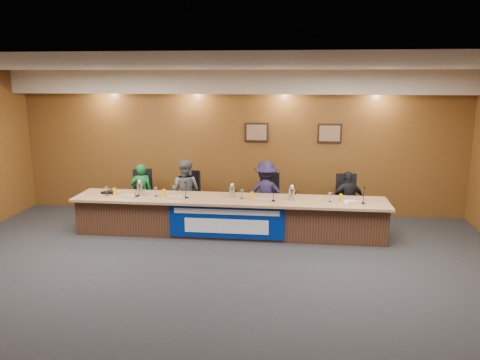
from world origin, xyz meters
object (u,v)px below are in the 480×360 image
object	(u,v)px
panelist_b	(186,191)
office_chair_d	(347,204)
carafe_mid	(232,192)
banner	(226,222)
panelist_d	(348,200)
panelist_c	(266,193)
speakerphone	(109,192)
panelist_a	(142,192)
dais_body	(229,217)
office_chair_b	(187,199)
carafe_right	(292,194)
office_chair_a	(143,198)
office_chair_c	(266,201)
carafe_left	(140,189)

from	to	relation	value
panelist_b	office_chair_d	world-z (taller)	panelist_b
panelist_b	carafe_mid	size ratio (longest dim) A/B	5.90
banner	panelist_d	world-z (taller)	panelist_d
panelist_c	speakerphone	xyz separation A→B (m)	(-3.14, -0.64, 0.10)
panelist_a	speakerphone	distance (m)	0.81
dais_body	office_chair_b	bearing A→B (deg)	142.83
carafe_mid	panelist_d	bearing A→B (deg)	16.45
panelist_c	carafe_right	xyz separation A→B (m)	(0.54, -0.74, 0.19)
panelist_b	office_chair_a	world-z (taller)	panelist_b
banner	speakerphone	world-z (taller)	speakerphone
dais_body	panelist_b	xyz separation A→B (m)	(-1.04, 0.69, 0.33)
panelist_d	carafe_mid	xyz separation A→B (m)	(-2.30, -0.68, 0.27)
panelist_b	speakerphone	size ratio (longest dim) A/B	4.25
office_chair_b	office_chair_d	world-z (taller)	same
panelist_b	carafe_right	distance (m)	2.38
panelist_a	panelist_d	distance (m)	4.36
dais_body	panelist_d	size ratio (longest dim) A/B	5.06
dais_body	banner	xyz separation A→B (m)	(0.00, -0.41, 0.03)
banner	speakerphone	xyz separation A→B (m)	(-2.47, 0.46, 0.40)
dais_body	office_chair_a	xyz separation A→B (m)	(-2.01, 0.79, 0.13)
panelist_b	panelist_c	bearing A→B (deg)	-165.41
office_chair_c	panelist_c	bearing A→B (deg)	-73.11
carafe_right	office_chair_b	bearing A→B (deg)	159.60
office_chair_a	carafe_mid	xyz separation A→B (m)	(2.06, -0.78, 0.39)
dais_body	office_chair_d	world-z (taller)	dais_body
banner	carafe_left	xyz separation A→B (m)	(-1.78, 0.37, 0.50)
office_chair_d	speakerphone	bearing A→B (deg)	-175.24
panelist_b	office_chair_c	size ratio (longest dim) A/B	2.83
office_chair_c	carafe_mid	size ratio (longest dim) A/B	2.08
panelist_b	office_chair_a	size ratio (longest dim) A/B	2.83
banner	office_chair_d	world-z (taller)	banner
dais_body	carafe_mid	bearing A→B (deg)	7.34
dais_body	panelist_b	bearing A→B (deg)	146.50
panelist_a	office_chair_d	xyz separation A→B (m)	(4.36, 0.10, -0.14)
office_chair_a	office_chair_b	size ratio (longest dim) A/B	1.00
panelist_a	carafe_mid	distance (m)	2.18
panelist_a	carafe_mid	bearing A→B (deg)	145.63
panelist_a	panelist_b	distance (m)	0.97
carafe_mid	carafe_right	distance (m)	1.16
office_chair_b	dais_body	bearing A→B (deg)	-21.06
office_chair_c	carafe_left	xyz separation A→B (m)	(-2.46, -0.84, 0.40)
office_chair_d	office_chair_a	bearing A→B (deg)	176.01
office_chair_c	office_chair_b	bearing A→B (deg)	-163.11
panelist_d	carafe_left	size ratio (longest dim) A/B	4.53
office_chair_a	speakerphone	xyz separation A→B (m)	(-0.46, -0.74, 0.30)
panelist_a	carafe_right	world-z (taller)	panelist_a
panelist_d	speakerphone	distance (m)	4.87
banner	carafe_right	distance (m)	1.36
panelist_c	panelist_d	bearing A→B (deg)	178.43
panelist_d	carafe_right	xyz separation A→B (m)	(-1.14, -0.74, 0.28)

